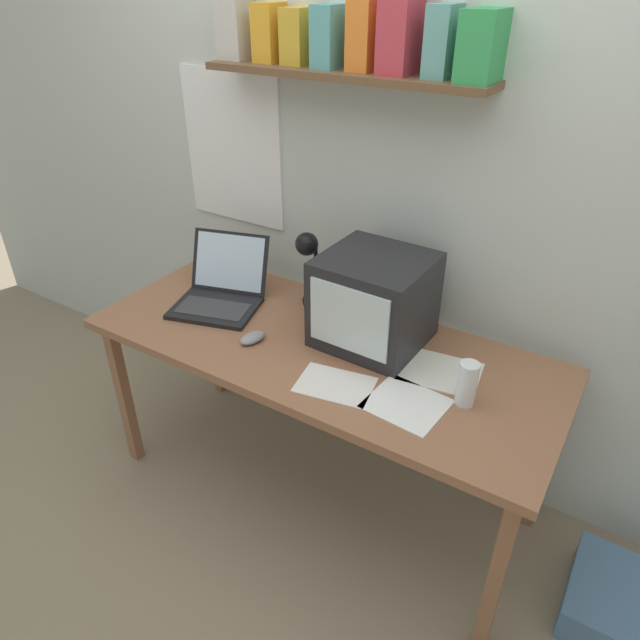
{
  "coord_description": "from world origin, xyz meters",
  "views": [
    {
      "loc": [
        0.92,
        -1.46,
        1.91
      ],
      "look_at": [
        0.0,
        0.0,
        0.85
      ],
      "focal_mm": 32.0,
      "sensor_mm": 36.0,
      "label": 1
    }
  ],
  "objects_px": {
    "printed_handout": "(440,372)",
    "floor_cushion": "(626,608)",
    "laptop": "(222,287)",
    "desk_lamp": "(309,258)",
    "crt_monitor": "(374,300)",
    "computer_mouse": "(252,338)",
    "corner_desk": "(320,357)",
    "juice_glass": "(467,386)",
    "loose_paper_near_monitor": "(406,404)",
    "loose_paper_near_laptop": "(335,385)"
  },
  "relations": [
    {
      "from": "desk_lamp",
      "to": "printed_handout",
      "type": "height_order",
      "value": "desk_lamp"
    },
    {
      "from": "desk_lamp",
      "to": "crt_monitor",
      "type": "bearing_deg",
      "value": -7.05
    },
    {
      "from": "printed_handout",
      "to": "floor_cushion",
      "type": "xyz_separation_m",
      "value": [
        0.76,
        -0.02,
        -0.68
      ]
    },
    {
      "from": "crt_monitor",
      "to": "desk_lamp",
      "type": "distance_m",
      "value": 0.34
    },
    {
      "from": "laptop",
      "to": "computer_mouse",
      "type": "xyz_separation_m",
      "value": [
        0.29,
        -0.17,
        -0.05
      ]
    },
    {
      "from": "desk_lamp",
      "to": "floor_cushion",
      "type": "bearing_deg",
      "value": 0.29
    },
    {
      "from": "crt_monitor",
      "to": "loose_paper_near_laptop",
      "type": "distance_m",
      "value": 0.35
    },
    {
      "from": "crt_monitor",
      "to": "desk_lamp",
      "type": "xyz_separation_m",
      "value": [
        -0.33,
        0.08,
        0.05
      ]
    },
    {
      "from": "desk_lamp",
      "to": "loose_paper_near_monitor",
      "type": "height_order",
      "value": "desk_lamp"
    },
    {
      "from": "juice_glass",
      "to": "crt_monitor",
      "type": "bearing_deg",
      "value": 157.98
    },
    {
      "from": "corner_desk",
      "to": "crt_monitor",
      "type": "bearing_deg",
      "value": 40.33
    },
    {
      "from": "laptop",
      "to": "printed_handout",
      "type": "xyz_separation_m",
      "value": [
        0.95,
        0.02,
        -0.06
      ]
    },
    {
      "from": "laptop",
      "to": "desk_lamp",
      "type": "relative_size",
      "value": 1.32
    },
    {
      "from": "loose_paper_near_laptop",
      "to": "juice_glass",
      "type": "bearing_deg",
      "value": 19.91
    },
    {
      "from": "crt_monitor",
      "to": "computer_mouse",
      "type": "bearing_deg",
      "value": -144.22
    },
    {
      "from": "juice_glass",
      "to": "printed_handout",
      "type": "relative_size",
      "value": 0.52
    },
    {
      "from": "computer_mouse",
      "to": "corner_desk",
      "type": "bearing_deg",
      "value": 29.33
    },
    {
      "from": "printed_handout",
      "to": "floor_cushion",
      "type": "relative_size",
      "value": 0.77
    },
    {
      "from": "laptop",
      "to": "desk_lamp",
      "type": "xyz_separation_m",
      "value": [
        0.33,
        0.15,
        0.15
      ]
    },
    {
      "from": "computer_mouse",
      "to": "juice_glass",
      "type": "bearing_deg",
      "value": 5.81
    },
    {
      "from": "floor_cushion",
      "to": "loose_paper_near_laptop",
      "type": "bearing_deg",
      "value": -167.23
    },
    {
      "from": "corner_desk",
      "to": "loose_paper_near_monitor",
      "type": "distance_m",
      "value": 0.44
    },
    {
      "from": "crt_monitor",
      "to": "loose_paper_near_laptop",
      "type": "relative_size",
      "value": 1.37
    },
    {
      "from": "desk_lamp",
      "to": "laptop",
      "type": "bearing_deg",
      "value": -147.91
    },
    {
      "from": "desk_lamp",
      "to": "floor_cushion",
      "type": "height_order",
      "value": "desk_lamp"
    },
    {
      "from": "computer_mouse",
      "to": "loose_paper_near_laptop",
      "type": "distance_m",
      "value": 0.39
    },
    {
      "from": "corner_desk",
      "to": "loose_paper_near_laptop",
      "type": "relative_size",
      "value": 6.36
    },
    {
      "from": "laptop",
      "to": "computer_mouse",
      "type": "height_order",
      "value": "laptop"
    },
    {
      "from": "crt_monitor",
      "to": "loose_paper_near_laptop",
      "type": "bearing_deg",
      "value": -83.63
    },
    {
      "from": "laptop",
      "to": "floor_cushion",
      "type": "distance_m",
      "value": 1.86
    },
    {
      "from": "corner_desk",
      "to": "desk_lamp",
      "type": "height_order",
      "value": "desk_lamp"
    },
    {
      "from": "juice_glass",
      "to": "computer_mouse",
      "type": "height_order",
      "value": "juice_glass"
    },
    {
      "from": "juice_glass",
      "to": "loose_paper_near_laptop",
      "type": "distance_m",
      "value": 0.42
    },
    {
      "from": "computer_mouse",
      "to": "loose_paper_near_laptop",
      "type": "xyz_separation_m",
      "value": [
        0.39,
        -0.06,
        -0.01
      ]
    },
    {
      "from": "laptop",
      "to": "floor_cushion",
      "type": "bearing_deg",
      "value": -16.5
    },
    {
      "from": "corner_desk",
      "to": "floor_cushion",
      "type": "height_order",
      "value": "corner_desk"
    },
    {
      "from": "laptop",
      "to": "loose_paper_near_monitor",
      "type": "relative_size",
      "value": 1.69
    },
    {
      "from": "printed_handout",
      "to": "crt_monitor",
      "type": "bearing_deg",
      "value": 168.91
    },
    {
      "from": "juice_glass",
      "to": "corner_desk",
      "type": "bearing_deg",
      "value": 175.71
    },
    {
      "from": "juice_glass",
      "to": "computer_mouse",
      "type": "relative_size",
      "value": 1.29
    },
    {
      "from": "corner_desk",
      "to": "juice_glass",
      "type": "distance_m",
      "value": 0.58
    },
    {
      "from": "laptop",
      "to": "corner_desk",
      "type": "bearing_deg",
      "value": -22.23
    },
    {
      "from": "juice_glass",
      "to": "loose_paper_near_monitor",
      "type": "relative_size",
      "value": 0.59
    },
    {
      "from": "laptop",
      "to": "floor_cushion",
      "type": "height_order",
      "value": "laptop"
    },
    {
      "from": "juice_glass",
      "to": "floor_cushion",
      "type": "distance_m",
      "value": 0.99
    },
    {
      "from": "corner_desk",
      "to": "loose_paper_near_monitor",
      "type": "xyz_separation_m",
      "value": [
        0.41,
        -0.15,
        0.06
      ]
    },
    {
      "from": "juice_glass",
      "to": "floor_cushion",
      "type": "bearing_deg",
      "value": 8.16
    },
    {
      "from": "printed_handout",
      "to": "loose_paper_near_laptop",
      "type": "bearing_deg",
      "value": -136.59
    },
    {
      "from": "laptop",
      "to": "juice_glass",
      "type": "xyz_separation_m",
      "value": [
        1.07,
        -0.09,
        0.0
      ]
    },
    {
      "from": "computer_mouse",
      "to": "loose_paper_near_monitor",
      "type": "xyz_separation_m",
      "value": [
        0.63,
        -0.03,
        -0.01
      ]
    }
  ]
}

